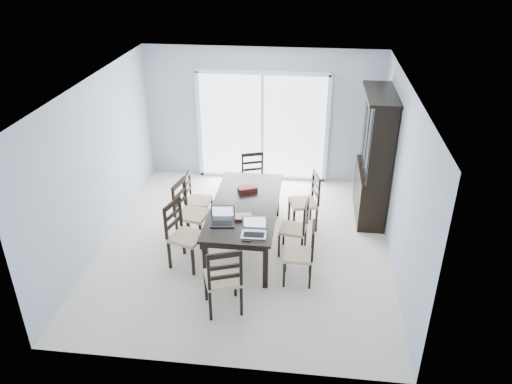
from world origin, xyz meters
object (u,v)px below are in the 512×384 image
laptop_silver (254,232)px  cell_phone (247,241)px  chair_end_near (224,274)px  game_box (248,189)px  chair_right_mid (299,223)px  hot_tub (233,133)px  chair_left_mid (187,205)px  chair_end_far (254,173)px  chair_right_near (305,248)px  china_hutch (375,158)px  dining_table (245,209)px  chair_right_far (309,195)px  chair_left_near (180,227)px  laptop_dark (222,220)px  chair_left_far (193,194)px

laptop_silver → cell_phone: size_ratio=2.99×
chair_end_near → game_box: size_ratio=3.97×
chair_right_mid → laptop_silver: bearing=148.6°
game_box → hot_tub: size_ratio=0.14×
chair_left_mid → chair_end_far: 1.65m
chair_right_near → hot_tub: bearing=20.9°
china_hutch → chair_end_far: size_ratio=2.05×
dining_table → chair_right_far: bearing=36.3°
chair_left_near → chair_end_far: bearing=175.1°
laptop_dark → chair_right_far: bearing=40.2°
chair_left_far → chair_end_far: size_ratio=0.96×
chair_left_far → hot_tub: 3.03m
dining_table → laptop_dark: bearing=-111.6°
chair_left_near → chair_right_mid: 1.77m
laptop_silver → chair_right_far: bearing=62.9°
chair_left_mid → china_hutch: bearing=123.6°
laptop_silver → chair_right_near: bearing=3.3°
chair_right_far → dining_table: bearing=110.8°
cell_phone → chair_left_far: bearing=126.8°
game_box → hot_tub: bearing=103.3°
chair_right_near → laptop_silver: size_ratio=3.00×
chair_end_near → game_box: bearing=69.1°
chair_left_mid → chair_right_far: 2.00m
china_hutch → hot_tub: (-2.80, 2.38, -0.60)m
chair_right_near → game_box: (-0.96, 1.21, 0.23)m
chair_left_near → chair_end_near: chair_end_near is taller
chair_left_far → chair_right_mid: chair_left_far is taller
laptop_dark → chair_left_mid: bearing=128.3°
chair_right_near → laptop_dark: bearing=81.1°
chair_end_near → chair_left_mid: bearing=98.0°
chair_end_near → chair_end_far: (0.00, 3.05, -0.06)m
cell_phone → chair_end_far: bearing=96.8°
cell_phone → game_box: (-0.18, 1.43, 0.03)m
chair_left_mid → chair_left_far: 0.54m
chair_right_near → laptop_silver: chair_right_near is taller
game_box → chair_right_far: bearing=16.0°
chair_left_mid → laptop_dark: size_ratio=3.21×
chair_left_mid → hot_tub: bearing=-170.6°
china_hutch → laptop_dark: 2.94m
chair_left_mid → chair_right_mid: bearing=96.1°
game_box → china_hutch: bearing=21.9°
chair_end_near → chair_end_far: bearing=70.1°
chair_end_near → laptop_silver: size_ratio=3.35×
chair_left_mid → chair_right_near: chair_left_mid is taller
chair_right_near → china_hutch: bearing=-28.3°
chair_left_near → hot_tub: (0.10, 4.20, -0.15)m
chair_end_far → game_box: bearing=72.3°
chair_right_near → cell_phone: size_ratio=8.97×
china_hutch → chair_right_mid: (-1.19, -1.36, -0.53)m
chair_left_mid → chair_right_mid: chair_left_mid is taller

